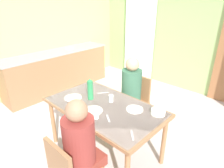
# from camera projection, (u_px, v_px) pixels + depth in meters

# --- Properties ---
(ground_plane) EXTENTS (6.81, 6.81, 0.00)m
(ground_plane) POSITION_uv_depth(u_px,v_px,m) (95.00, 133.00, 3.17)
(ground_plane) COLOR beige
(wall_back) EXTENTS (4.62, 0.10, 2.80)m
(wall_back) POSITION_uv_depth(u_px,v_px,m) (181.00, 27.00, 4.34)
(wall_back) COLOR #A1C578
(wall_back) RESTS_ON ground_plane
(wall_left) EXTENTS (0.10, 3.93, 2.80)m
(wall_left) POSITION_uv_depth(u_px,v_px,m) (49.00, 27.00, 4.42)
(wall_left) COLOR #9DC576
(wall_left) RESTS_ON ground_plane
(curtain_panel) EXTENTS (0.90, 0.03, 2.35)m
(curtain_panel) POSITION_uv_depth(u_px,v_px,m) (139.00, 33.00, 5.02)
(curtain_panel) COLOR white
(curtain_panel) RESTS_ON ground_plane
(kitchen_counter) EXTENTS (0.61, 2.51, 0.91)m
(kitchen_counter) POSITION_uv_depth(u_px,v_px,m) (58.00, 71.00, 4.53)
(kitchen_counter) COLOR #9E6A47
(kitchen_counter) RESTS_ON ground_plane
(dining_table) EXTENTS (1.52, 0.87, 0.75)m
(dining_table) POSITION_uv_depth(u_px,v_px,m) (104.00, 110.00, 2.51)
(dining_table) COLOR #9D6D46
(dining_table) RESTS_ON ground_plane
(chair_far_diner) EXTENTS (0.40, 0.40, 0.87)m
(chair_far_diner) POSITION_uv_depth(u_px,v_px,m) (135.00, 99.00, 3.16)
(chair_far_diner) COLOR #9D6D46
(chair_far_diner) RESTS_ON ground_plane
(person_near_diner) EXTENTS (0.30, 0.37, 0.77)m
(person_near_diner) POSITION_uv_depth(u_px,v_px,m) (80.00, 141.00, 1.82)
(person_near_diner) COLOR brown
(person_near_diner) RESTS_ON ground_plane
(person_far_diner) EXTENTS (0.30, 0.37, 0.77)m
(person_far_diner) POSITION_uv_depth(u_px,v_px,m) (131.00, 86.00, 2.95)
(person_far_diner) COLOR #2F6E43
(person_far_diner) RESTS_ON ground_plane
(water_bottle_green_near) EXTENTS (0.08, 0.08, 0.30)m
(water_bottle_green_near) POSITION_uv_depth(u_px,v_px,m) (90.00, 90.00, 2.59)
(water_bottle_green_near) COLOR #278149
(water_bottle_green_near) RESTS_ON dining_table
(serving_bowl_center) EXTENTS (0.17, 0.17, 0.05)m
(serving_bowl_center) POSITION_uv_depth(u_px,v_px,m) (158.00, 112.00, 2.30)
(serving_bowl_center) COLOR silver
(serving_bowl_center) RESTS_ON dining_table
(dinner_plate_near_left) EXTENTS (0.22, 0.22, 0.01)m
(dinner_plate_near_left) POSITION_uv_depth(u_px,v_px,m) (93.00, 111.00, 2.36)
(dinner_plate_near_left) COLOR white
(dinner_plate_near_left) RESTS_ON dining_table
(dinner_plate_near_right) EXTENTS (0.23, 0.23, 0.01)m
(dinner_plate_near_right) POSITION_uv_depth(u_px,v_px,m) (73.00, 98.00, 2.66)
(dinner_plate_near_right) COLOR white
(dinner_plate_near_right) RESTS_ON dining_table
(dinner_plate_far_center) EXTENTS (0.20, 0.20, 0.01)m
(dinner_plate_far_center) POSITION_uv_depth(u_px,v_px,m) (134.00, 109.00, 2.39)
(dinner_plate_far_center) COLOR white
(dinner_plate_far_center) RESTS_ON dining_table
(drinking_glass_by_near_diner) EXTENTS (0.06, 0.06, 0.10)m
(drinking_glass_by_near_diner) POSITION_uv_depth(u_px,v_px,m) (96.00, 114.00, 2.20)
(drinking_glass_by_near_diner) COLOR silver
(drinking_glass_by_near_diner) RESTS_ON dining_table
(drinking_glass_by_far_diner) EXTENTS (0.06, 0.06, 0.10)m
(drinking_glass_by_far_diner) POSITION_uv_depth(u_px,v_px,m) (111.00, 98.00, 2.56)
(drinking_glass_by_far_diner) COLOR silver
(drinking_glass_by_far_diner) RESTS_ON dining_table
(cutlery_knife_near) EXTENTS (0.09, 0.14, 0.00)m
(cutlery_knife_near) POSITION_uv_depth(u_px,v_px,m) (103.00, 93.00, 2.81)
(cutlery_knife_near) COLOR silver
(cutlery_knife_near) RESTS_ON dining_table
(cutlery_fork_near) EXTENTS (0.12, 0.12, 0.00)m
(cutlery_fork_near) POSITION_uv_depth(u_px,v_px,m) (132.00, 135.00, 1.95)
(cutlery_fork_near) COLOR silver
(cutlery_fork_near) RESTS_ON dining_table
(cutlery_knife_far) EXTENTS (0.13, 0.10, 0.00)m
(cutlery_knife_far) POSITION_uv_depth(u_px,v_px,m) (108.00, 118.00, 2.22)
(cutlery_knife_far) COLOR silver
(cutlery_knife_far) RESTS_ON dining_table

